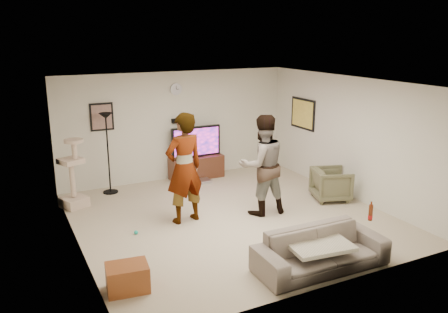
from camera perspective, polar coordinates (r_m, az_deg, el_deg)
name	(u,v)px	position (r m, az deg, el deg)	size (l,w,h in m)	color
floor	(231,217)	(8.71, 0.84, -7.55)	(5.50, 5.50, 0.02)	#BEA78D
ceiling	(231,82)	(8.08, 0.91, 9.18)	(5.50, 5.50, 0.02)	white
wall_back	(176,126)	(10.76, -5.91, 3.80)	(5.50, 0.04, 2.50)	silver
wall_front	(329,201)	(6.11, 12.91, -5.33)	(5.50, 0.04, 2.50)	silver
wall_left	(73,173)	(7.49, -18.15, -1.90)	(0.04, 5.50, 2.50)	silver
wall_right	(349,137)	(9.85, 15.24, 2.29)	(0.04, 5.50, 2.50)	silver
wall_clock	(176,89)	(10.60, -5.97, 8.28)	(0.26, 0.26, 0.04)	white
wall_speaker	(177,121)	(10.68, -5.81, 4.43)	(0.25, 0.10, 0.10)	black
picture_back	(102,117)	(10.21, -14.90, 4.76)	(0.42, 0.03, 0.52)	#7E5F57
picture_right	(303,114)	(11.00, 9.73, 5.24)	(0.03, 0.78, 0.62)	gold
tv_stand	(196,167)	(10.91, -3.44, -1.32)	(1.27, 0.45, 0.53)	#3E1F13
console_box	(202,181)	(10.62, -2.78, -3.08)	(0.40, 0.30, 0.07)	#B9B8C6
tv	(196,142)	(10.75, -3.49, 1.86)	(1.20, 0.08, 0.71)	black
tv_screen	(197,142)	(10.71, -3.39, 1.81)	(1.11, 0.01, 0.63)	#DF2A91
floor_lamp	(108,154)	(10.03, -14.15, 0.33)	(0.32, 0.32, 1.73)	black
cat_tree	(72,173)	(9.44, -18.33, -1.99)	(0.44, 0.44, 1.39)	beige
person_left	(184,168)	(8.23, -4.94, -1.46)	(0.73, 0.48, 2.01)	silver
person_right	(262,165)	(8.62, 4.75, -1.05)	(0.93, 0.72, 1.90)	navy
sofa	(321,250)	(6.97, 11.90, -11.23)	(1.98, 0.77, 0.58)	slate
throw_blanket	(318,244)	(6.89, 11.57, -10.59)	(0.90, 0.70, 0.06)	beige
beer_bottle	(371,213)	(7.37, 17.69, -6.63)	(0.06, 0.06, 0.25)	#5F240D
armchair	(331,184)	(9.73, 13.11, -3.35)	(0.70, 0.72, 0.66)	brown
side_table	(127,278)	(6.47, -11.86, -14.46)	(0.55, 0.41, 0.37)	brown
toy_ball	(136,232)	(8.13, -10.83, -9.20)	(0.07, 0.07, 0.07)	#18A694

